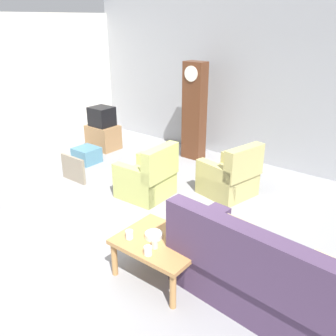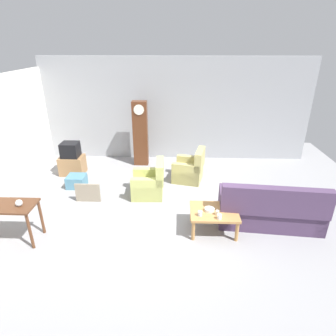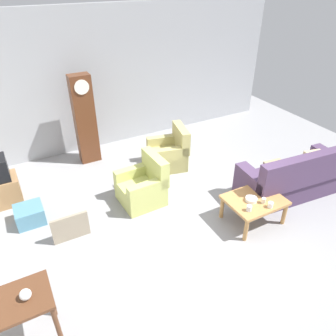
% 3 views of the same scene
% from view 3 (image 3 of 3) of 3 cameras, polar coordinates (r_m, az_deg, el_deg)
% --- Properties ---
extents(ground_plane, '(10.40, 10.40, 0.00)m').
position_cam_3_polar(ground_plane, '(5.82, 5.15, -9.01)').
color(ground_plane, gray).
extents(garage_door_wall, '(8.40, 0.16, 3.20)m').
position_cam_3_polar(garage_door_wall, '(7.94, -8.95, 15.61)').
color(garage_door_wall, '#9EA0A5').
rests_on(garage_door_wall, ground_plane).
extents(couch_floral, '(2.17, 1.06, 1.04)m').
position_cam_3_polar(couch_floral, '(6.64, 21.45, -1.81)').
color(couch_floral, '#4C3856').
rests_on(couch_floral, ground_plane).
extents(armchair_olive_near, '(0.82, 0.79, 0.92)m').
position_cam_3_polar(armchair_olive_near, '(6.05, -4.47, -3.44)').
color(armchair_olive_near, '#B7BC66').
rests_on(armchair_olive_near, ground_plane).
extents(armchair_olive_far, '(0.94, 0.92, 0.92)m').
position_cam_3_polar(armchair_olive_far, '(7.11, 0.19, 2.57)').
color(armchair_olive_far, tan).
rests_on(armchair_olive_far, ground_plane).
extents(coffee_table_wood, '(0.96, 0.76, 0.47)m').
position_cam_3_polar(coffee_table_wood, '(5.71, 15.14, -5.86)').
color(coffee_table_wood, '#B27F47').
rests_on(coffee_table_wood, ground_plane).
extents(grandfather_clock, '(0.44, 0.30, 1.99)m').
position_cam_3_polar(grandfather_clock, '(7.26, -14.59, 8.29)').
color(grandfather_clock, '#562D19').
rests_on(grandfather_clock, ground_plane).
extents(tv_stand_cabinet, '(0.68, 0.52, 0.54)m').
position_cam_3_polar(tv_stand_cabinet, '(6.76, -27.66, -3.70)').
color(tv_stand_cabinet, '#997047').
rests_on(tv_stand_cabinet, ground_plane).
extents(framed_picture_leaning, '(0.60, 0.05, 0.47)m').
position_cam_3_polar(framed_picture_leaning, '(5.52, -16.96, -10.13)').
color(framed_picture_leaning, gray).
rests_on(framed_picture_leaning, ground_plane).
extents(storage_box_blue, '(0.47, 0.45, 0.32)m').
position_cam_3_polar(storage_box_blue, '(6.14, -23.40, -7.64)').
color(storage_box_blue, teal).
rests_on(storage_box_blue, ground_plane).
extents(glass_dome_cloche, '(0.13, 0.13, 0.13)m').
position_cam_3_polar(glass_dome_cloche, '(3.98, -24.07, -19.90)').
color(glass_dome_cloche, silver).
rests_on(glass_dome_cloche, console_table_dark).
extents(cup_white_porcelain, '(0.09, 0.09, 0.10)m').
position_cam_3_polar(cup_white_porcelain, '(5.53, 17.80, -6.27)').
color(cup_white_porcelain, white).
rests_on(cup_white_porcelain, coffee_table_wood).
extents(cup_blue_rimmed, '(0.08, 0.08, 0.10)m').
position_cam_3_polar(cup_blue_rimmed, '(5.37, 14.27, -6.95)').
color(cup_blue_rimmed, silver).
rests_on(cup_blue_rimmed, coffee_table_wood).
extents(cup_cream_tall, '(0.07, 0.07, 0.10)m').
position_cam_3_polar(cup_cream_tall, '(5.59, 16.66, -5.60)').
color(cup_cream_tall, beige).
rests_on(cup_cream_tall, coffee_table_wood).
extents(bowl_white_stacked, '(0.20, 0.20, 0.06)m').
position_cam_3_polar(bowl_white_stacked, '(5.60, 14.62, -5.42)').
color(bowl_white_stacked, white).
rests_on(bowl_white_stacked, coffee_table_wood).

